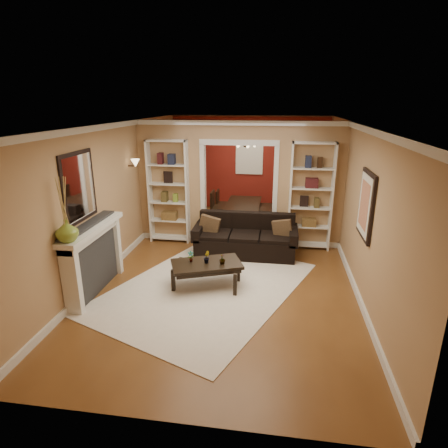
% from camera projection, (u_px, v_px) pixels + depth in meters
% --- Properties ---
extents(floor, '(8.00, 8.00, 0.00)m').
position_uv_depth(floor, '(231.00, 262.00, 7.51)').
color(floor, brown).
rests_on(floor, ground).
extents(ceiling, '(8.00, 8.00, 0.00)m').
position_uv_depth(ceiling, '(232.00, 123.00, 6.67)').
color(ceiling, white).
rests_on(ceiling, ground).
extents(wall_back, '(8.00, 0.00, 8.00)m').
position_uv_depth(wall_back, '(249.00, 164.00, 10.85)').
color(wall_back, tan).
rests_on(wall_back, ground).
extents(wall_front, '(8.00, 0.00, 8.00)m').
position_uv_depth(wall_front, '(175.00, 305.00, 3.33)').
color(wall_front, tan).
rests_on(wall_front, ground).
extents(wall_left, '(0.00, 8.00, 8.00)m').
position_uv_depth(wall_left, '(119.00, 193.00, 7.40)').
color(wall_left, tan).
rests_on(wall_left, ground).
extents(wall_right, '(0.00, 8.00, 8.00)m').
position_uv_depth(wall_right, '(355.00, 201.00, 6.78)').
color(wall_right, tan).
rests_on(wall_right, ground).
extents(partition_wall, '(4.50, 0.15, 2.70)m').
position_uv_depth(partition_wall, '(239.00, 184.00, 8.22)').
color(partition_wall, tan).
rests_on(partition_wall, floor).
extents(red_back_panel, '(4.44, 0.04, 2.64)m').
position_uv_depth(red_back_panel, '(249.00, 165.00, 10.83)').
color(red_back_panel, maroon).
rests_on(red_back_panel, floor).
extents(dining_window, '(0.78, 0.03, 0.98)m').
position_uv_depth(dining_window, '(249.00, 157.00, 10.72)').
color(dining_window, '#8CA5CC').
rests_on(dining_window, wall_back).
extents(area_rug, '(3.91, 4.49, 0.01)m').
position_uv_depth(area_rug, '(206.00, 287.00, 6.48)').
color(area_rug, white).
rests_on(area_rug, floor).
extents(sofa, '(2.13, 0.92, 0.83)m').
position_uv_depth(sofa, '(245.00, 236.00, 7.77)').
color(sofa, black).
rests_on(sofa, floor).
extents(pillow_left, '(0.42, 0.17, 0.41)m').
position_uv_depth(pillow_left, '(209.00, 225.00, 7.80)').
color(pillow_left, brown).
rests_on(pillow_left, sofa).
extents(pillow_right, '(0.40, 0.19, 0.38)m').
position_uv_depth(pillow_right, '(283.00, 230.00, 7.59)').
color(pillow_right, brown).
rests_on(pillow_right, sofa).
extents(coffee_table, '(1.32, 1.02, 0.44)m').
position_uv_depth(coffee_table, '(207.00, 275.00, 6.47)').
color(coffee_table, black).
rests_on(coffee_table, floor).
extents(plant_left, '(0.12, 0.11, 0.19)m').
position_uv_depth(plant_left, '(191.00, 257.00, 6.41)').
color(plant_left, '#336626').
rests_on(plant_left, coffee_table).
extents(plant_center, '(0.11, 0.12, 0.21)m').
position_uv_depth(plant_center, '(206.00, 257.00, 6.37)').
color(plant_center, '#336626').
rests_on(plant_center, coffee_table).
extents(plant_right, '(0.14, 0.14, 0.18)m').
position_uv_depth(plant_right, '(222.00, 259.00, 6.34)').
color(plant_right, '#336626').
rests_on(plant_right, coffee_table).
extents(bookshelf_left, '(0.90, 0.30, 2.30)m').
position_uv_depth(bookshelf_left, '(169.00, 192.00, 8.33)').
color(bookshelf_left, white).
rests_on(bookshelf_left, floor).
extents(bookshelf_right, '(0.90, 0.30, 2.30)m').
position_uv_depth(bookshelf_right, '(311.00, 197.00, 7.90)').
color(bookshelf_right, white).
rests_on(bookshelf_right, floor).
extents(fireplace, '(0.32, 1.70, 1.16)m').
position_uv_depth(fireplace, '(96.00, 259.00, 6.21)').
color(fireplace, white).
rests_on(fireplace, floor).
extents(vase, '(0.42, 0.42, 0.33)m').
position_uv_depth(vase, '(67.00, 231.00, 5.32)').
color(vase, olive).
rests_on(vase, fireplace).
extents(mirror, '(0.03, 0.95, 1.10)m').
position_uv_depth(mirror, '(79.00, 187.00, 5.85)').
color(mirror, silver).
rests_on(mirror, wall_left).
extents(wall_sconce, '(0.18, 0.18, 0.22)m').
position_uv_depth(wall_sconce, '(133.00, 164.00, 7.75)').
color(wall_sconce, '#FFE0A5').
rests_on(wall_sconce, wall_left).
extents(framed_art, '(0.04, 0.85, 1.05)m').
position_uv_depth(framed_art, '(366.00, 205.00, 5.78)').
color(framed_art, black).
rests_on(framed_art, wall_right).
extents(dining_table, '(1.56, 0.87, 0.55)m').
position_uv_depth(dining_table, '(244.00, 213.00, 9.85)').
color(dining_table, black).
rests_on(dining_table, floor).
extents(dining_chair_nw, '(0.48, 0.48, 0.93)m').
position_uv_depth(dining_chair_nw, '(222.00, 208.00, 9.59)').
color(dining_chair_nw, black).
rests_on(dining_chair_nw, floor).
extents(dining_chair_ne, '(0.51, 0.51, 0.93)m').
position_uv_depth(dining_chair_ne, '(265.00, 210.00, 9.44)').
color(dining_chair_ne, black).
rests_on(dining_chair_ne, floor).
extents(dining_chair_sw, '(0.45, 0.45, 0.82)m').
position_uv_depth(dining_chair_sw, '(225.00, 204.00, 10.17)').
color(dining_chair_sw, black).
rests_on(dining_chair_sw, floor).
extents(dining_chair_se, '(0.50, 0.50, 0.81)m').
position_uv_depth(dining_chair_se, '(266.00, 206.00, 10.02)').
color(dining_chair_se, black).
rests_on(dining_chair_se, floor).
extents(chandelier, '(0.50, 0.50, 0.30)m').
position_uv_depth(chandelier, '(246.00, 145.00, 9.42)').
color(chandelier, '#382719').
rests_on(chandelier, ceiling).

